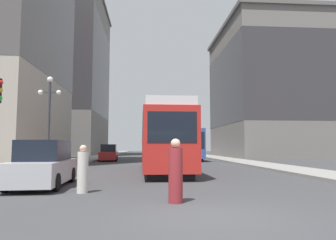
{
  "coord_description": "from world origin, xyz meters",
  "views": [
    {
      "loc": [
        -1.42,
        -6.92,
        1.57
      ],
      "look_at": [
        -0.1,
        11.05,
        3.15
      ],
      "focal_mm": 32.57,
      "sensor_mm": 36.0,
      "label": 1
    }
  ],
  "objects_px": {
    "transit_bus": "(185,144)",
    "parked_car_left_mid": "(109,153)",
    "streetcar": "(163,138)",
    "lamp_post_left_near": "(49,109)",
    "pedestrian_crossing_near": "(176,173)",
    "parked_car_left_near": "(44,165)",
    "pedestrian_crossing_far": "(83,170)"
  },
  "relations": [
    {
      "from": "parked_car_left_mid",
      "to": "pedestrian_crossing_near",
      "type": "distance_m",
      "value": 25.82
    },
    {
      "from": "transit_bus",
      "to": "parked_car_left_mid",
      "type": "bearing_deg",
      "value": -163.27
    },
    {
      "from": "streetcar",
      "to": "lamp_post_left_near",
      "type": "bearing_deg",
      "value": -177.52
    },
    {
      "from": "parked_car_left_mid",
      "to": "lamp_post_left_near",
      "type": "height_order",
      "value": "lamp_post_left_near"
    },
    {
      "from": "pedestrian_crossing_near",
      "to": "lamp_post_left_near",
      "type": "bearing_deg",
      "value": -124.86
    },
    {
      "from": "parked_car_left_near",
      "to": "lamp_post_left_near",
      "type": "relative_size",
      "value": 0.82
    },
    {
      "from": "pedestrian_crossing_near",
      "to": "pedestrian_crossing_far",
      "type": "bearing_deg",
      "value": -102.31
    },
    {
      "from": "transit_bus",
      "to": "lamp_post_left_near",
      "type": "relative_size",
      "value": 2.21
    },
    {
      "from": "transit_bus",
      "to": "parked_car_left_mid",
      "type": "xyz_separation_m",
      "value": [
        -8.78,
        -2.7,
        -1.1
      ]
    },
    {
      "from": "pedestrian_crossing_near",
      "to": "lamp_post_left_near",
      "type": "xyz_separation_m",
      "value": [
        -6.8,
        10.45,
        3.07
      ]
    },
    {
      "from": "transit_bus",
      "to": "parked_car_left_mid",
      "type": "distance_m",
      "value": 9.26
    },
    {
      "from": "transit_bus",
      "to": "parked_car_left_near",
      "type": "xyz_separation_m",
      "value": [
        -8.78,
        -24.14,
        -1.1
      ]
    },
    {
      "from": "transit_bus",
      "to": "parked_car_left_mid",
      "type": "relative_size",
      "value": 2.71
    },
    {
      "from": "streetcar",
      "to": "transit_bus",
      "type": "relative_size",
      "value": 0.97
    },
    {
      "from": "streetcar",
      "to": "parked_car_left_mid",
      "type": "height_order",
      "value": "streetcar"
    },
    {
      "from": "transit_bus",
      "to": "lamp_post_left_near",
      "type": "xyz_separation_m",
      "value": [
        -10.68,
        -17.6,
        1.97
      ]
    },
    {
      "from": "parked_car_left_mid",
      "to": "transit_bus",
      "type": "bearing_deg",
      "value": 13.85
    },
    {
      "from": "streetcar",
      "to": "lamp_post_left_near",
      "type": "relative_size",
      "value": 2.14
    },
    {
      "from": "parked_car_left_near",
      "to": "transit_bus",
      "type": "bearing_deg",
      "value": 67.46
    },
    {
      "from": "parked_car_left_mid",
      "to": "lamp_post_left_near",
      "type": "distance_m",
      "value": 15.33
    },
    {
      "from": "streetcar",
      "to": "pedestrian_crossing_far",
      "type": "distance_m",
      "value": 9.48
    },
    {
      "from": "parked_car_left_near",
      "to": "lamp_post_left_near",
      "type": "distance_m",
      "value": 7.47
    },
    {
      "from": "transit_bus",
      "to": "parked_car_left_near",
      "type": "distance_m",
      "value": 25.71
    },
    {
      "from": "pedestrian_crossing_near",
      "to": "lamp_post_left_near",
      "type": "height_order",
      "value": "lamp_post_left_near"
    },
    {
      "from": "streetcar",
      "to": "lamp_post_left_near",
      "type": "xyz_separation_m",
      "value": [
        -7.04,
        -0.41,
        1.81
      ]
    },
    {
      "from": "parked_car_left_mid",
      "to": "pedestrian_crossing_near",
      "type": "relative_size",
      "value": 2.61
    },
    {
      "from": "transit_bus",
      "to": "pedestrian_crossing_far",
      "type": "distance_m",
      "value": 26.93
    },
    {
      "from": "transit_bus",
      "to": "pedestrian_crossing_far",
      "type": "xyz_separation_m",
      "value": [
        -6.87,
        -26.01,
        -1.19
      ]
    },
    {
      "from": "parked_car_left_near",
      "to": "pedestrian_crossing_far",
      "type": "relative_size",
      "value": 2.88
    },
    {
      "from": "parked_car_left_near",
      "to": "pedestrian_crossing_far",
      "type": "xyz_separation_m",
      "value": [
        1.91,
        -1.87,
        -0.08
      ]
    },
    {
      "from": "transit_bus",
      "to": "lamp_post_left_near",
      "type": "height_order",
      "value": "lamp_post_left_near"
    },
    {
      "from": "streetcar",
      "to": "transit_bus",
      "type": "bearing_deg",
      "value": 77.16
    }
  ]
}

